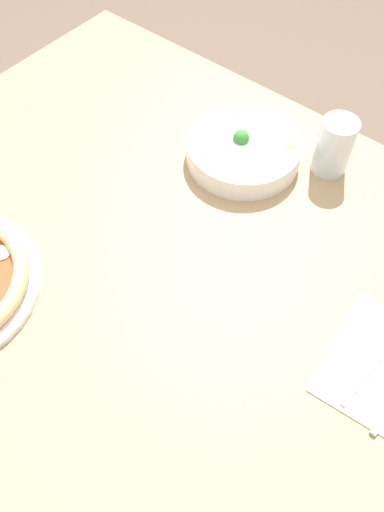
% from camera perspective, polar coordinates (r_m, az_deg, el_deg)
% --- Properties ---
extents(ground_plane, '(8.00, 8.00, 0.00)m').
position_cam_1_polar(ground_plane, '(1.52, -4.31, -16.22)').
color(ground_plane, brown).
extents(dining_table, '(1.19, 1.10, 0.72)m').
position_cam_1_polar(dining_table, '(0.94, -6.74, -4.20)').
color(dining_table, tan).
rests_on(dining_table, ground_plane).
extents(bowl, '(0.23, 0.23, 0.07)m').
position_cam_1_polar(bowl, '(1.01, 5.77, 12.19)').
color(bowl, white).
rests_on(bowl, dining_table).
extents(fork, '(0.03, 0.19, 0.00)m').
position_cam_1_polar(fork, '(0.82, 20.36, -11.21)').
color(fork, silver).
rests_on(fork, napkin).
extents(glass, '(0.07, 0.07, 0.11)m').
position_cam_1_polar(glass, '(1.00, 15.95, 11.97)').
color(glass, silver).
rests_on(glass, dining_table).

